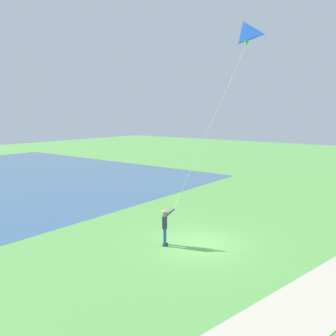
{
  "coord_description": "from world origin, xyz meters",
  "views": [
    {
      "loc": [
        -8.79,
        13.6,
        6.26
      ],
      "look_at": [
        0.56,
        1.53,
        3.86
      ],
      "focal_mm": 37.37,
      "sensor_mm": 36.0,
      "label": 1
    }
  ],
  "objects": [
    {
      "name": "person_kite_flyer",
      "position": [
        1.1,
        1.05,
        1.05
      ],
      "size": [
        0.62,
        0.55,
        1.83
      ],
      "color": "#232328",
      "rests_on": "ground"
    },
    {
      "name": "flying_kite",
      "position": [
        -1.69,
        -0.83,
        9.6
      ],
      "size": [
        3.27,
        2.27,
        8.37
      ],
      "color": "blue"
    },
    {
      "name": "ground_plane",
      "position": [
        0.0,
        0.0,
        0.0
      ],
      "size": [
        120.0,
        120.0,
        0.0
      ],
      "primitive_type": "plane",
      "color": "#569947"
    },
    {
      "name": "walkway_path",
      "position": [
        -6.0,
        2.0,
        0.01
      ],
      "size": [
        8.8,
        31.83,
        0.02
      ],
      "primitive_type": "cube",
      "rotation": [
        0.0,
        0.0,
        -0.2
      ],
      "color": "#B7AD99",
      "rests_on": "ground"
    }
  ]
}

